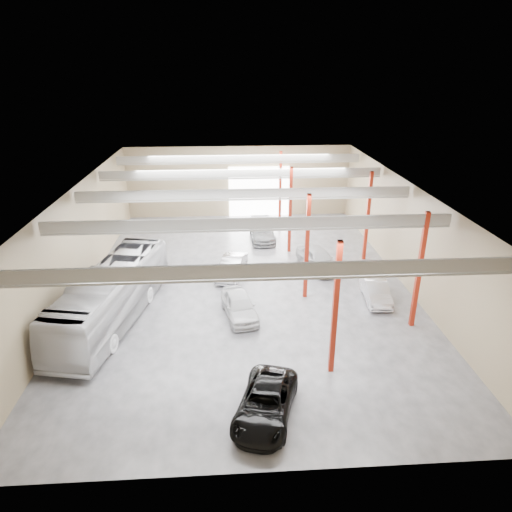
{
  "coord_description": "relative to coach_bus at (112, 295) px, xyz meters",
  "views": [
    {
      "loc": [
        -1.18,
        -28.67,
        14.19
      ],
      "look_at": [
        0.68,
        -0.1,
        2.2
      ],
      "focal_mm": 32.0,
      "sensor_mm": 36.0,
      "label": 1
    }
  ],
  "objects": [
    {
      "name": "coach_bus",
      "position": [
        0.0,
        0.0,
        0.0
      ],
      "size": [
        5.21,
        12.52,
        3.4
      ],
      "primitive_type": "imported",
      "rotation": [
        0.0,
        0.0,
        -0.2
      ],
      "color": "silver",
      "rests_on": "ground"
    },
    {
      "name": "car_row_a",
      "position": [
        7.49,
        -0.05,
        -0.96
      ],
      "size": [
        2.53,
        4.58,
        1.47
      ],
      "primitive_type": "imported",
      "rotation": [
        0.0,
        0.0,
        0.19
      ],
      "color": "silver",
      "rests_on": "ground"
    },
    {
      "name": "black_sedan",
      "position": [
        8.36,
        -8.74,
        -1.02
      ],
      "size": [
        3.57,
        5.35,
        1.37
      ],
      "primitive_type": "imported",
      "rotation": [
        0.0,
        0.0,
        -0.29
      ],
      "color": "black",
      "rests_on": "ground"
    },
    {
      "name": "car_right_near",
      "position": [
        16.4,
        1.46,
        -1.03
      ],
      "size": [
        1.72,
        4.14,
        1.33
      ],
      "primitive_type": "imported",
      "rotation": [
        0.0,
        0.0,
        -0.08
      ],
      "color": "silver",
      "rests_on": "ground"
    },
    {
      "name": "car_row_b",
      "position": [
        7.12,
        5.76,
        -0.99
      ],
      "size": [
        2.55,
        4.56,
        1.42
      ],
      "primitive_type": "imported",
      "rotation": [
        0.0,
        0.0,
        -0.25
      ],
      "color": "#BAB9BF",
      "rests_on": "ground"
    },
    {
      "name": "car_row_c",
      "position": [
        9.92,
        13.26,
        -0.96
      ],
      "size": [
        2.16,
        5.12,
        1.48
      ],
      "primitive_type": "imported",
      "rotation": [
        0.0,
        0.0,
        0.02
      ],
      "color": "gray",
      "rests_on": "ground"
    },
    {
      "name": "car_right_far",
      "position": [
        13.6,
        6.66,
        -0.89
      ],
      "size": [
        3.11,
        5.07,
        1.61
      ],
      "primitive_type": "imported",
      "rotation": [
        0.0,
        0.0,
        0.27
      ],
      "color": "silver",
      "rests_on": "ground"
    },
    {
      "name": "depot_shell",
      "position": [
        8.24,
        4.74,
        3.28
      ],
      "size": [
        22.12,
        32.12,
        7.06
      ],
      "color": "#49484E",
      "rests_on": "ground"
    }
  ]
}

